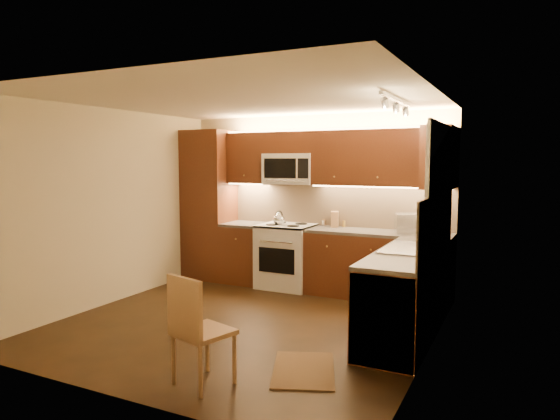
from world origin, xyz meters
The scene contains 37 objects.
floor centered at (0.00, 0.00, 0.00)m, with size 4.00×4.00×0.01m, color black.
ceiling centered at (0.00, 0.00, 2.50)m, with size 4.00×4.00×0.01m, color beige.
wall_back centered at (0.00, 2.00, 1.25)m, with size 4.00×0.01×2.50m, color #C7BA92.
wall_front centered at (0.00, -2.00, 1.25)m, with size 4.00×0.01×2.50m, color #C7BA92.
wall_left centered at (-2.00, 0.00, 1.25)m, with size 0.01×4.00×2.50m, color #C7BA92.
wall_right centered at (2.00, 0.00, 1.25)m, with size 0.01×4.00×2.50m, color #C7BA92.
pantry centered at (-1.65, 1.70, 1.15)m, with size 0.70×0.60×2.30m, color #4B1B10.
base_cab_back_left centered at (-0.99, 1.70, 0.43)m, with size 0.62×0.60×0.86m, color #4B1B10.
counter_back_left centered at (-0.99, 1.70, 0.88)m, with size 0.62×0.60×0.04m, color #3D3A37.
base_cab_back_right centered at (1.04, 1.70, 0.43)m, with size 1.92×0.60×0.86m, color #4B1B10.
counter_back_right centered at (1.04, 1.70, 0.88)m, with size 1.92×0.60×0.04m, color #3D3A37.
base_cab_right centered at (1.70, 0.40, 0.43)m, with size 0.60×2.00×0.86m, color #4B1B10.
counter_right centered at (1.70, 0.40, 0.88)m, with size 0.60×2.00×0.04m, color #3D3A37.
dishwasher centered at (1.70, -0.30, 0.43)m, with size 0.58×0.60×0.84m, color silver.
backsplash_back centered at (0.35, 1.99, 1.20)m, with size 3.30×0.02×0.60m, color tan.
backsplash_right centered at (1.99, 0.40, 1.20)m, with size 0.02×2.00×0.60m, color tan.
upper_cab_back_left centered at (-0.99, 1.82, 1.88)m, with size 0.62×0.35×0.75m, color #4B1B10.
upper_cab_back_right centered at (1.04, 1.82, 1.88)m, with size 1.92×0.35×0.75m, color #4B1B10.
upper_cab_bridge centered at (-0.30, 1.82, 2.09)m, with size 0.76×0.35×0.31m, color #4B1B10.
upper_cab_right_corner centered at (1.82, 1.40, 1.88)m, with size 0.35×0.50×0.75m, color #4B1B10.
stove centered at (-0.30, 1.68, 0.46)m, with size 0.76×0.65×0.92m, color silver, non-canonical shape.
microwave centered at (-0.30, 1.81, 1.72)m, with size 0.76×0.38×0.44m, color silver, non-canonical shape.
window_frame centered at (1.99, 0.55, 1.60)m, with size 0.03×1.44×1.24m, color silver.
window_blinds centered at (1.97, 0.55, 1.60)m, with size 0.02×1.36×1.16m, color silver.
sink centered at (1.70, 0.55, 0.98)m, with size 0.52×0.86×0.15m, color silver, non-canonical shape.
faucet centered at (1.88, 0.55, 1.05)m, with size 0.20×0.04×0.30m, color silver, non-canonical shape.
track_light_bar centered at (1.55, 0.40, 2.46)m, with size 0.04×1.20×0.03m, color silver.
kettle centered at (-0.39, 1.60, 1.02)m, with size 0.18×0.18×0.20m, color silver, non-canonical shape.
toaster_oven centered at (1.46, 1.76, 1.03)m, with size 0.42×0.32×0.25m, color silver.
knife_block centered at (0.36, 1.87, 1.01)m, with size 0.10×0.16×0.22m, color #906241.
spice_jar_a centered at (0.19, 1.86, 0.94)m, with size 0.04×0.04×0.09m, color silver.
spice_jar_b centered at (0.48, 1.94, 0.95)m, with size 0.04×0.04×0.09m, color olive.
spice_jar_c centered at (0.34, 1.90, 0.95)m, with size 0.04×0.04×0.10m, color silver.
spice_jar_d centered at (0.17, 1.94, 0.94)m, with size 0.05×0.05×0.09m, color #955C2C.
soap_bottle centered at (1.94, 1.09, 0.98)m, with size 0.08×0.08×0.17m, color silver.
rug centered at (1.10, -0.90, 0.01)m, with size 0.53×0.79×0.01m, color black.
dining_chair centered at (0.47, -1.50, 0.46)m, with size 0.41×0.41×0.93m, color #906241, non-canonical shape.
Camera 1 is at (2.79, -4.78, 1.84)m, focal length 32.10 mm.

